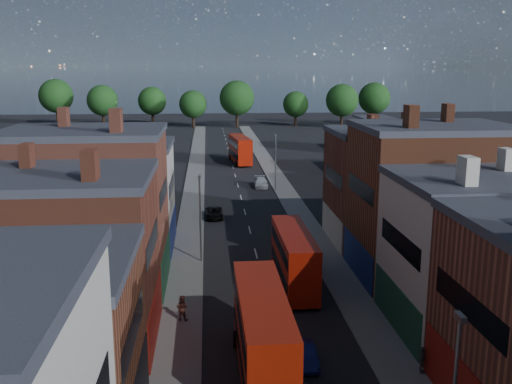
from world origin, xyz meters
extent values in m
cube|color=gray|center=(-6.50, 50.00, 0.06)|extent=(3.00, 200.00, 0.12)
cube|color=gray|center=(6.50, 50.00, 0.06)|extent=(3.00, 200.00, 0.12)
cube|color=slate|center=(5.20, 0.00, 8.00)|extent=(0.25, 0.70, 0.25)
cylinder|color=slate|center=(-5.20, 30.00, 4.00)|extent=(0.16, 0.16, 8.00)
cube|color=slate|center=(-5.20, 30.00, 8.00)|extent=(0.25, 0.70, 0.25)
cylinder|color=slate|center=(5.20, 60.00, 4.00)|extent=(0.16, 0.16, 8.00)
cube|color=slate|center=(5.20, 60.00, 8.00)|extent=(0.25, 0.70, 0.25)
cube|color=red|center=(-1.50, 9.94, 2.68)|extent=(2.70, 11.58, 4.62)
cube|color=black|center=(-1.50, 9.94, 1.79)|extent=(2.75, 10.65, 0.95)
cube|color=black|center=(-1.50, 9.94, 3.78)|extent=(2.75, 10.65, 0.95)
cylinder|color=black|center=(-2.84, 13.63, 0.53)|extent=(0.32, 1.05, 1.05)
cylinder|color=black|center=(-0.21, 13.65, 0.53)|extent=(0.32, 1.05, 1.05)
cube|color=#B91B0A|center=(2.35, 23.53, 2.46)|extent=(2.45, 10.64, 4.25)
cube|color=black|center=(2.35, 23.53, 1.64)|extent=(2.51, 9.79, 0.87)
cube|color=black|center=(2.35, 23.53, 3.48)|extent=(2.51, 9.79, 0.87)
cylinder|color=black|center=(1.16, 20.13, 0.48)|extent=(0.29, 0.97, 0.97)
cylinder|color=black|center=(3.57, 20.14, 0.48)|extent=(0.29, 0.97, 0.97)
cylinder|color=black|center=(1.13, 26.93, 0.48)|extent=(0.29, 0.97, 0.97)
cylinder|color=black|center=(3.55, 26.94, 0.48)|extent=(0.29, 0.97, 0.97)
cube|color=#A61707|center=(1.50, 84.29, 2.63)|extent=(3.87, 11.59, 4.55)
cube|color=black|center=(1.50, 84.29, 1.76)|extent=(3.83, 10.69, 0.93)
cube|color=black|center=(1.50, 84.29, 3.72)|extent=(3.83, 10.69, 0.93)
cylinder|color=black|center=(0.64, 80.53, 0.52)|extent=(0.43, 1.06, 1.03)
cylinder|color=black|center=(3.20, 80.82, 0.52)|extent=(0.43, 1.06, 1.03)
cylinder|color=black|center=(-0.20, 87.75, 0.52)|extent=(0.43, 1.06, 1.03)
cylinder|color=black|center=(2.36, 88.05, 0.52)|extent=(0.43, 1.06, 1.03)
imported|color=navy|center=(1.20, 11.21, 0.57)|extent=(1.24, 3.47, 1.14)
imported|color=black|center=(-3.80, 45.40, 0.62)|extent=(2.12, 4.49, 1.24)
imported|color=silver|center=(3.32, 62.56, 0.69)|extent=(2.07, 4.78, 1.37)
imported|color=#44211B|center=(-6.39, 17.65, 1.02)|extent=(0.99, 0.77, 1.80)
imported|color=#4F4A44|center=(7.70, 9.41, 0.91)|extent=(0.76, 1.02, 1.59)
camera|label=1|loc=(-4.40, -19.69, 17.46)|focal=40.00mm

